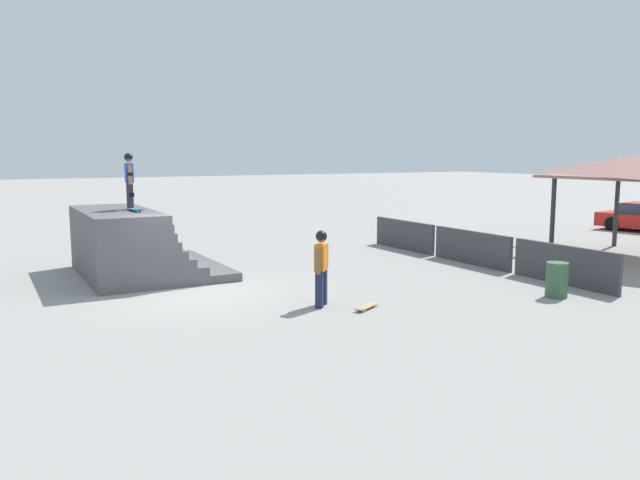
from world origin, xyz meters
The scene contains 8 objects.
ground_plane centered at (0.00, 0.00, 0.00)m, with size 160.00×160.00×0.00m, color gray.
quarter_pipe_ramp centered at (-3.00, -0.75, 0.82)m, with size 4.67×3.75×1.88m.
skater_on_deck centered at (-2.97, -0.69, 2.79)m, with size 0.68×0.25×1.58m.
skateboard_on_deck centered at (-2.32, -0.71, 1.94)m, with size 0.80×0.27×0.09m.
bystander_walking centered at (2.78, 2.25, 1.02)m, with size 0.57×0.54×1.73m.
skateboard_on_ground centered at (3.53, 2.99, 0.06)m, with size 0.58×0.83×0.09m.
barrier_fence centered at (0.28, 9.02, 0.53)m, with size 10.39×0.12×1.05m.
trash_bin centered at (4.73, 7.66, 0.42)m, with size 0.52×0.52×0.85m, color #385B3D.
Camera 1 is at (14.89, -4.45, 3.43)m, focal length 35.00 mm.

